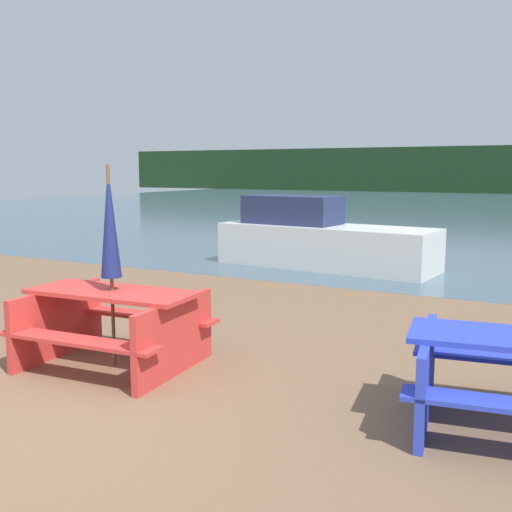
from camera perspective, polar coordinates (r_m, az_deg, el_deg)
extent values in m
plane|color=brown|center=(5.23, -19.64, -14.88)|extent=(60.00, 60.00, 0.00)
cube|color=#425B6B|center=(34.81, 22.11, 4.33)|extent=(60.00, 50.00, 0.00)
cube|color=red|center=(6.31, -13.54, -3.38)|extent=(1.80, 0.82, 0.04)
cube|color=red|center=(5.98, -16.65, -7.73)|extent=(1.77, 0.40, 0.04)
cube|color=red|center=(6.82, -10.62, -5.56)|extent=(1.77, 0.40, 0.04)
cube|color=red|center=(6.87, -18.36, -6.02)|extent=(0.17, 1.38, 0.74)
cube|color=red|center=(5.99, -7.74, -7.73)|extent=(0.17, 1.38, 0.74)
cube|color=blue|center=(5.63, 23.13, -9.00)|extent=(1.63, 0.52, 0.04)
cube|color=blue|center=(5.11, 15.90, -10.98)|extent=(0.28, 1.37, 0.72)
cylinder|color=brown|center=(6.26, -13.62, -1.00)|extent=(0.04, 0.04, 2.06)
cone|color=navy|center=(6.21, -13.77, 3.21)|extent=(0.21, 0.21, 1.14)
cube|color=silver|center=(12.47, 6.68, 0.91)|extent=(4.62, 1.86, 0.87)
cube|color=navy|center=(12.78, 3.48, 4.42)|extent=(2.07, 1.20, 0.60)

